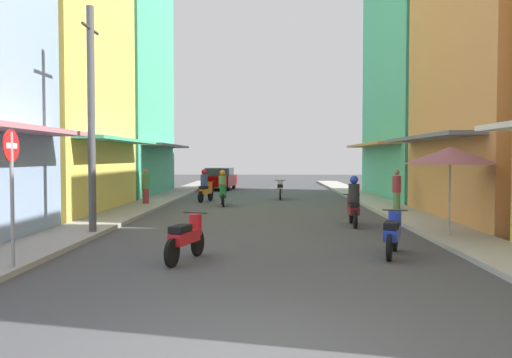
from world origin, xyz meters
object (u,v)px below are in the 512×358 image
vendor_umbrella (450,155)px  street_sign_no_entry (12,180)px  motorbike_blue (393,233)px  motorbike_red (187,237)px  utility_pole (91,119)px  parked_car (220,178)px  pedestrian_midway (397,191)px  motorbike_silver (280,189)px  pedestrian_far (146,187)px  motorbike_maroon (353,203)px  motorbike_orange (205,187)px  motorbike_green (223,190)px

vendor_umbrella → street_sign_no_entry: 10.22m
vendor_umbrella → motorbike_blue: bearing=-131.8°
motorbike_red → utility_pole: utility_pole is taller
parked_car → pedestrian_midway: size_ratio=2.54×
motorbike_silver → utility_pole: (-5.36, -12.92, 2.67)m
motorbike_silver → pedestrian_far: size_ratio=1.10×
motorbike_red → utility_pole: bearing=132.3°
motorbike_maroon → motorbike_silver: (-2.07, 10.64, -0.20)m
motorbike_orange → motorbike_silver: motorbike_orange is taller
pedestrian_midway → motorbike_blue: bearing=-103.8°
motorbike_maroon → pedestrian_far: pedestrian_far is taller
pedestrian_far → utility_pole: 9.19m
pedestrian_midway → street_sign_no_entry: (-9.69, -11.29, 0.88)m
motorbike_orange → pedestrian_far: pedestrian_far is taller
utility_pole → vendor_umbrella: bearing=-3.4°
motorbike_blue → motorbike_orange: motorbike_orange is taller
vendor_umbrella → street_sign_no_entry: size_ratio=0.91×
street_sign_no_entry → pedestrian_far: bearing=93.0°
motorbike_orange → parked_car: size_ratio=0.42×
parked_car → vendor_umbrella: 23.00m
motorbike_red → pedestrian_midway: bearing=56.3°
motorbike_orange → motorbike_green: same height
pedestrian_far → motorbike_red: bearing=-73.1°
motorbike_orange → motorbike_silver: bearing=25.0°
pedestrian_midway → street_sign_no_entry: street_sign_no_entry is taller
motorbike_maroon → motorbike_red: (-4.32, -5.70, -0.20)m
motorbike_blue → vendor_umbrella: vendor_umbrella is taller
motorbike_green → motorbike_orange: bearing=115.9°
parked_car → pedestrian_midway: 16.59m
parked_car → utility_pole: utility_pole is taller
vendor_umbrella → utility_pole: bearing=176.6°
motorbike_blue → pedestrian_far: pedestrian_far is taller
motorbike_silver → pedestrian_midway: bearing=-55.0°
parked_car → utility_pole: (-1.50, -20.97, 2.43)m
street_sign_no_entry → pedestrian_midway: bearing=49.4°
motorbike_blue → street_sign_no_entry: bearing=-165.2°
motorbike_green → street_sign_no_entry: (-2.64, -13.83, 1.01)m
motorbike_maroon → parked_car: size_ratio=0.43×
pedestrian_far → street_sign_no_entry: bearing=-87.0°
motorbike_blue → street_sign_no_entry: 7.75m
motorbike_maroon → utility_pole: (-7.43, -2.29, 2.47)m
pedestrian_far → vendor_umbrella: 13.85m
vendor_umbrella → utility_pole: utility_pole is taller
pedestrian_midway → motorbike_green: bearing=160.2°
motorbike_green → motorbike_red: bearing=-88.3°
motorbike_orange → street_sign_no_entry: size_ratio=0.67×
parked_car → motorbike_green: bearing=-84.0°
motorbike_maroon → vendor_umbrella: size_ratio=0.75×
motorbike_blue → pedestrian_midway: 9.61m
pedestrian_midway → vendor_umbrella: (-0.35, -7.16, 1.35)m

